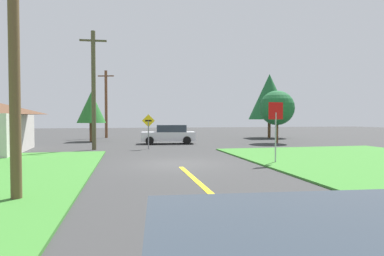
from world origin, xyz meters
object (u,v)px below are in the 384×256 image
(stop_sign, at_px, (276,120))
(utility_pole_far, at_px, (106,103))
(oak_tree_left, at_px, (91,108))
(direction_sign, at_px, (148,127))
(utility_pole_near, at_px, (14,54))
(oak_tree_right, at_px, (277,108))
(pine_tree_center, at_px, (269,97))
(utility_pole_mid, at_px, (94,89))
(car_approaching_junction, at_px, (169,134))

(stop_sign, xyz_separation_m, utility_pole_far, (-9.22, 22.25, 1.78))
(oak_tree_left, bearing_deg, direction_sign, -60.74)
(utility_pole_near, xyz_separation_m, direction_sign, (4.34, 13.22, -2.29))
(oak_tree_left, xyz_separation_m, oak_tree_right, (16.20, -5.35, -0.10))
(utility_pole_near, bearing_deg, stop_sign, 26.37)
(pine_tree_center, bearing_deg, utility_pole_mid, -151.48)
(stop_sign, relative_size, pine_tree_center, 0.41)
(stop_sign, height_order, pine_tree_center, pine_tree_center)
(car_approaching_junction, xyz_separation_m, direction_sign, (-2.06, -4.40, 0.73))
(utility_pole_far, relative_size, oak_tree_right, 1.63)
(stop_sign, relative_size, oak_tree_right, 0.64)
(stop_sign, xyz_separation_m, oak_tree_right, (5.97, 11.48, 1.00))
(utility_pole_near, bearing_deg, oak_tree_left, 91.08)
(utility_pole_near, relative_size, utility_pole_far, 0.98)
(stop_sign, height_order, utility_pole_mid, utility_pole_mid)
(stop_sign, height_order, utility_pole_far, utility_pole_far)
(utility_pole_mid, bearing_deg, utility_pole_near, -92.60)
(utility_pole_near, relative_size, oak_tree_left, 1.57)
(stop_sign, height_order, utility_pole_near, utility_pole_near)
(stop_sign, xyz_separation_m, utility_pole_near, (-9.82, -4.87, 1.73))
(stop_sign, xyz_separation_m, car_approaching_junction, (-3.42, 12.76, -1.29))
(car_approaching_junction, bearing_deg, utility_pole_near, 76.19)
(utility_pole_far, xyz_separation_m, oak_tree_left, (-1.01, -5.41, -0.68))
(utility_pole_near, bearing_deg, oak_tree_right, 45.98)
(car_approaching_junction, distance_m, oak_tree_left, 8.28)
(car_approaching_junction, bearing_deg, utility_pole_mid, 41.27)
(stop_sign, height_order, oak_tree_left, oak_tree_left)
(utility_pole_mid, relative_size, pine_tree_center, 1.15)
(utility_pole_near, distance_m, oak_tree_right, 22.74)
(oak_tree_left, bearing_deg, utility_pole_far, 79.43)
(utility_pole_mid, height_order, direction_sign, utility_pole_mid)
(car_approaching_junction, relative_size, utility_pole_mid, 0.58)
(utility_pole_near, bearing_deg, utility_pole_mid, 87.40)
(oak_tree_left, relative_size, pine_tree_center, 0.66)
(utility_pole_far, bearing_deg, utility_pole_near, -91.27)
(stop_sign, distance_m, pine_tree_center, 20.45)
(utility_pole_mid, height_order, oak_tree_left, utility_pole_mid)
(utility_pole_near, xyz_separation_m, utility_pole_mid, (0.62, 13.56, 0.39))
(utility_pole_mid, height_order, pine_tree_center, utility_pole_mid)
(stop_sign, relative_size, direction_sign, 1.19)
(oak_tree_left, height_order, oak_tree_right, oak_tree_left)
(stop_sign, height_order, oak_tree_right, oak_tree_right)
(utility_pole_far, distance_m, direction_sign, 14.57)
(direction_sign, bearing_deg, utility_pole_near, -108.17)
(stop_sign, distance_m, utility_pole_far, 24.15)
(car_approaching_junction, xyz_separation_m, pine_tree_center, (12.05, 5.62, 3.79))
(oak_tree_left, distance_m, pine_tree_center, 18.97)
(utility_pole_far, distance_m, oak_tree_left, 5.55)
(direction_sign, relative_size, pine_tree_center, 0.35)
(direction_sign, height_order, pine_tree_center, pine_tree_center)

